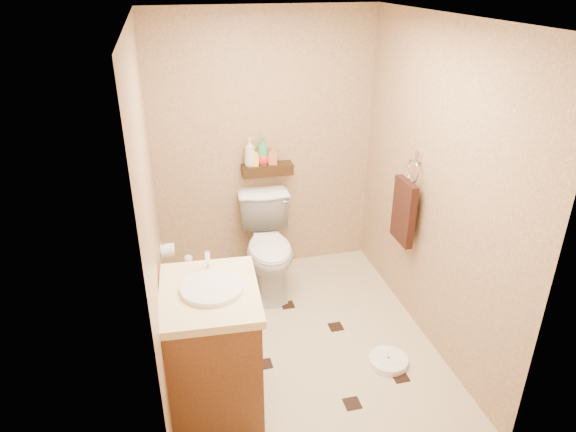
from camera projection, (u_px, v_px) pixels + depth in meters
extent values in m
plane|color=#BFAC8C|center=(300.00, 342.00, 4.04)|extent=(2.50, 2.50, 0.00)
cube|color=tan|center=(265.00, 148.00, 4.61)|extent=(2.00, 0.04, 2.40)
cube|color=tan|center=(370.00, 310.00, 2.43)|extent=(2.00, 0.04, 2.40)
cube|color=tan|center=(152.00, 219.00, 3.30)|extent=(0.04, 2.50, 2.40)
cube|color=tan|center=(434.00, 190.00, 3.73)|extent=(0.04, 2.50, 2.40)
cube|color=silver|center=(304.00, 17.00, 2.99)|extent=(2.00, 2.50, 0.02)
cube|color=#331F0E|center=(267.00, 170.00, 4.62)|extent=(0.46, 0.14, 0.10)
cube|color=black|center=(265.00, 364.00, 3.81)|extent=(0.11, 0.11, 0.01)
cube|color=black|center=(336.00, 327.00, 4.21)|extent=(0.11, 0.11, 0.01)
cube|color=black|center=(352.00, 403.00, 3.47)|extent=(0.11, 0.11, 0.01)
cube|color=black|center=(216.00, 311.00, 4.41)|extent=(0.11, 0.11, 0.01)
cube|color=black|center=(400.00, 377.00, 3.69)|extent=(0.11, 0.11, 0.01)
cube|color=black|center=(288.00, 305.00, 4.48)|extent=(0.11, 0.11, 0.01)
imported|color=white|center=(269.00, 247.00, 4.57)|extent=(0.53, 0.85, 0.84)
cube|color=brown|center=(214.00, 351.00, 3.32)|extent=(0.60, 0.72, 0.84)
cube|color=beige|center=(209.00, 294.00, 3.13)|extent=(0.65, 0.77, 0.05)
cylinder|color=white|center=(212.00, 289.00, 3.12)|extent=(0.39, 0.39, 0.05)
cylinder|color=silver|center=(208.00, 260.00, 3.29)|extent=(0.03, 0.03, 0.13)
cylinder|color=white|center=(388.00, 361.00, 3.81)|extent=(0.37, 0.37, 0.05)
cylinder|color=white|center=(389.00, 358.00, 3.80)|extent=(0.17, 0.17, 0.01)
cylinder|color=#196764|center=(192.00, 294.00, 4.54)|extent=(0.10, 0.10, 0.11)
cylinder|color=white|center=(190.00, 274.00, 4.45)|extent=(0.02, 0.02, 0.32)
sphere|color=white|center=(188.00, 259.00, 4.39)|extent=(0.08, 0.08, 0.08)
cube|color=silver|center=(419.00, 156.00, 3.87)|extent=(0.03, 0.06, 0.08)
torus|color=silver|center=(413.00, 171.00, 3.91)|extent=(0.02, 0.19, 0.19)
cube|color=#381810|center=(404.00, 212.00, 4.05)|extent=(0.06, 0.30, 0.52)
cylinder|color=white|center=(168.00, 250.00, 4.15)|extent=(0.11, 0.11, 0.11)
cylinder|color=silver|center=(162.00, 244.00, 4.11)|extent=(0.04, 0.02, 0.02)
imported|color=silver|center=(250.00, 152.00, 4.51)|extent=(0.13, 0.13, 0.26)
imported|color=#FFEF35|center=(254.00, 156.00, 4.53)|extent=(0.08, 0.08, 0.17)
imported|color=red|center=(262.00, 156.00, 4.55)|extent=(0.17, 0.17, 0.16)
imported|color=#35A05F|center=(263.00, 151.00, 4.53)|extent=(0.14, 0.14, 0.25)
imported|color=#C66F42|center=(273.00, 155.00, 4.57)|extent=(0.09, 0.09, 0.17)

